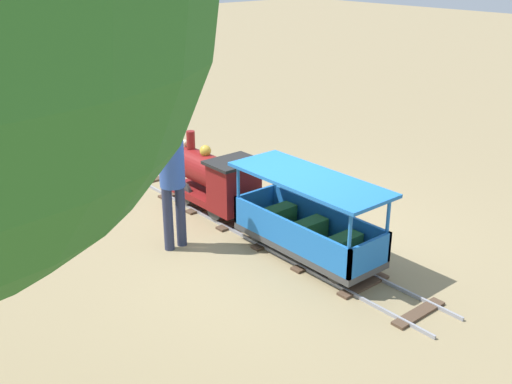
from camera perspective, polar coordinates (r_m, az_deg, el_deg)
ground_plane at (r=7.64m, az=1.63°, el=-4.55°), size 60.00×60.00×0.00m
track at (r=7.85m, az=0.12°, el=-3.67°), size 0.71×5.70×0.04m
locomotive at (r=8.29m, az=-3.74°, el=1.21°), size 0.67×1.45×0.99m
passenger_car at (r=7.08m, az=4.84°, el=-3.06°), size 0.77×2.00×0.97m
conductor_person at (r=7.17m, az=-7.87°, el=1.72°), size 0.30×0.30×1.62m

